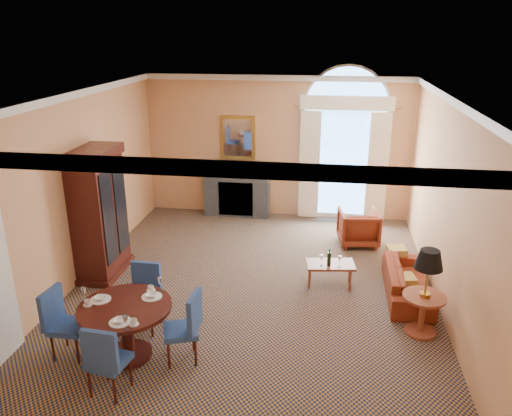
# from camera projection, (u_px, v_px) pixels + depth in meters

# --- Properties ---
(ground) EXTENTS (7.50, 7.50, 0.00)m
(ground) POSITION_uv_depth(u_px,v_px,m) (252.00, 291.00, 8.36)
(ground) COLOR #141F3F
(ground) RESTS_ON ground
(room_envelope) EXTENTS (6.04, 7.52, 3.45)m
(room_envelope) POSITION_uv_depth(u_px,v_px,m) (256.00, 135.00, 8.13)
(room_envelope) COLOR tan
(room_envelope) RESTS_ON ground
(armoire) EXTENTS (0.65, 1.16, 2.28)m
(armoire) POSITION_uv_depth(u_px,v_px,m) (99.00, 215.00, 8.63)
(armoire) COLOR black
(armoire) RESTS_ON ground
(dining_table) EXTENTS (1.22, 1.22, 0.97)m
(dining_table) POSITION_uv_depth(u_px,v_px,m) (126.00, 320.00, 6.51)
(dining_table) COLOR black
(dining_table) RESTS_ON ground
(dining_chair_north) EXTENTS (0.44, 0.46, 0.98)m
(dining_chair_north) POSITION_uv_depth(u_px,v_px,m) (145.00, 291.00, 7.22)
(dining_chair_north) COLOR navy
(dining_chair_north) RESTS_ON ground
(dining_chair_south) EXTENTS (0.51, 0.51, 0.98)m
(dining_chair_south) POSITION_uv_depth(u_px,v_px,m) (105.00, 358.00, 5.77)
(dining_chair_south) COLOR navy
(dining_chair_south) RESTS_ON ground
(dining_chair_east) EXTENTS (0.56, 0.56, 0.98)m
(dining_chair_east) POSITION_uv_depth(u_px,v_px,m) (187.00, 323.00, 6.44)
(dining_chair_east) COLOR navy
(dining_chair_east) RESTS_ON ground
(dining_chair_west) EXTENTS (0.47, 0.46, 0.98)m
(dining_chair_west) POSITION_uv_depth(u_px,v_px,m) (61.00, 318.00, 6.55)
(dining_chair_west) COLOR navy
(dining_chair_west) RESTS_ON ground
(sofa) EXTENTS (0.69, 1.74, 0.51)m
(sofa) POSITION_uv_depth(u_px,v_px,m) (408.00, 281.00, 8.14)
(sofa) COLOR maroon
(sofa) RESTS_ON ground
(armchair) EXTENTS (0.87, 0.89, 0.71)m
(armchair) POSITION_uv_depth(u_px,v_px,m) (358.00, 227.00, 10.07)
(armchair) COLOR maroon
(armchair) RESTS_ON ground
(coffee_table) EXTENTS (0.86, 0.56, 0.72)m
(coffee_table) POSITION_uv_depth(u_px,v_px,m) (330.00, 265.00, 8.41)
(coffee_table) COLOR brown
(coffee_table) RESTS_ON ground
(side_table) EXTENTS (0.61, 0.61, 1.28)m
(side_table) POSITION_uv_depth(u_px,v_px,m) (426.00, 282.00, 6.94)
(side_table) COLOR brown
(side_table) RESTS_ON ground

